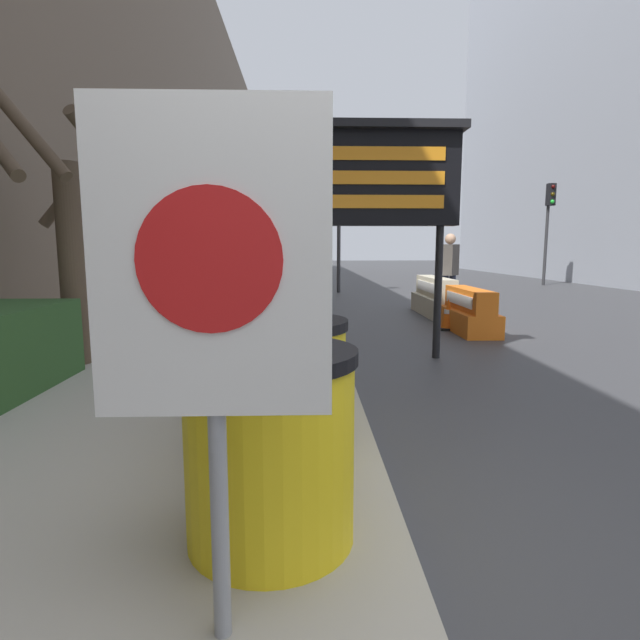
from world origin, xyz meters
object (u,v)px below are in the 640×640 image
at_px(traffic_light_near_curb, 339,205).
at_px(traffic_light_far_side, 549,212).
at_px(jersey_barrier_orange_near, 469,313).
at_px(pedestrian_worker, 449,267).
at_px(message_board, 376,179).
at_px(jersey_barrier_cream, 435,298).
at_px(barrel_drum_foreground, 270,445).
at_px(barrel_drum_middle, 286,388).
at_px(warning_sign, 212,288).
at_px(barrel_drum_back, 283,357).
at_px(traffic_cone_near, 448,315).

relative_size(traffic_light_near_curb, traffic_light_far_side, 1.00).
height_order(jersey_barrier_orange_near, pedestrian_worker, pedestrian_worker).
xyz_separation_m(message_board, jersey_barrier_orange_near, (1.97, 2.10, -1.98)).
xyz_separation_m(jersey_barrier_orange_near, jersey_barrier_cream, (-0.00, 2.29, 0.03)).
bearing_deg(barrel_drum_foreground, message_board, 76.19).
height_order(barrel_drum_middle, pedestrian_worker, pedestrian_worker).
bearing_deg(barrel_drum_middle, warning_sign, -96.14).
bearing_deg(pedestrian_worker, barrel_drum_middle, -167.32).
height_order(barrel_drum_foreground, pedestrian_worker, pedestrian_worker).
xyz_separation_m(barrel_drum_back, traffic_light_far_side, (9.74, 15.59, 2.29)).
xyz_separation_m(jersey_barrier_orange_near, traffic_cone_near, (-0.30, 0.22, -0.06)).
relative_size(jersey_barrier_cream, traffic_light_far_side, 0.54).
relative_size(barrel_drum_foreground, barrel_drum_middle, 1.00).
distance_m(barrel_drum_foreground, barrel_drum_back, 1.85).
height_order(traffic_cone_near, pedestrian_worker, pedestrian_worker).
bearing_deg(warning_sign, pedestrian_worker, 69.73).
height_order(message_board, traffic_light_far_side, traffic_light_far_side).
distance_m(barrel_drum_middle, traffic_light_far_side, 19.28).
xyz_separation_m(barrel_drum_middle, traffic_light_far_side, (9.69, 16.51, 2.29)).
bearing_deg(traffic_light_far_side, warning_sign, -118.64).
height_order(jersey_barrier_orange_near, traffic_cone_near, jersey_barrier_orange_near).
height_order(jersey_barrier_orange_near, traffic_light_far_side, traffic_light_far_side).
xyz_separation_m(barrel_drum_middle, message_board, (1.03, 3.41, 1.74)).
height_order(barrel_drum_middle, traffic_light_near_curb, traffic_light_near_curb).
bearing_deg(jersey_barrier_orange_near, message_board, -133.17).
distance_m(barrel_drum_foreground, pedestrian_worker, 9.54).
bearing_deg(barrel_drum_back, traffic_light_far_side, 58.00).
distance_m(barrel_drum_foreground, warning_sign, 0.97).
bearing_deg(message_board, barrel_drum_middle, -106.79).
relative_size(barrel_drum_foreground, message_board, 0.29).
bearing_deg(traffic_light_near_curb, barrel_drum_back, -95.97).
distance_m(warning_sign, pedestrian_worker, 10.14).
relative_size(traffic_cone_near, traffic_light_far_side, 0.14).
bearing_deg(traffic_light_near_curb, traffic_light_far_side, 19.97).
bearing_deg(barrel_drum_foreground, barrel_drum_back, 90.53).
distance_m(barrel_drum_back, message_board, 3.22).
distance_m(barrel_drum_foreground, jersey_barrier_orange_near, 7.11).
height_order(barrel_drum_foreground, traffic_cone_near, barrel_drum_foreground).
bearing_deg(warning_sign, barrel_drum_back, 87.42).
distance_m(warning_sign, jersey_barrier_cream, 9.89).
bearing_deg(barrel_drum_back, pedestrian_worker, 64.28).
height_order(barrel_drum_foreground, jersey_barrier_cream, barrel_drum_foreground).
relative_size(traffic_cone_near, traffic_light_near_curb, 0.14).
distance_m(message_board, jersey_barrier_cream, 5.19).
xyz_separation_m(barrel_drum_back, jersey_barrier_orange_near, (3.05, 4.58, -0.24)).
bearing_deg(jersey_barrier_cream, jersey_barrier_orange_near, -90.00).
relative_size(barrel_drum_back, traffic_cone_near, 1.55).
distance_m(barrel_drum_foreground, message_board, 4.79).
bearing_deg(barrel_drum_back, jersey_barrier_cream, 66.07).
bearing_deg(jersey_barrier_cream, message_board, -114.16).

